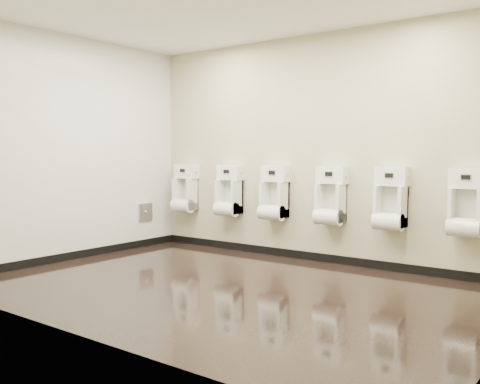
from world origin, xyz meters
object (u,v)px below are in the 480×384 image
(urinal_0, at_px, (185,192))
(urinal_3, at_px, (330,200))
(access_panel, at_px, (145,212))
(urinal_2, at_px, (274,197))
(urinal_5, at_px, (466,208))
(urinal_1, at_px, (229,194))
(urinal_4, at_px, (390,204))

(urinal_0, xyz_separation_m, urinal_3, (2.36, 0.00, 0.00))
(access_panel, bearing_deg, urinal_0, 48.20)
(urinal_2, distance_m, urinal_5, 2.35)
(urinal_2, bearing_deg, urinal_0, 180.00)
(urinal_1, relative_size, urinal_5, 1.00)
(urinal_4, bearing_deg, urinal_2, 180.00)
(urinal_0, bearing_deg, urinal_1, 0.00)
(urinal_2, relative_size, urinal_5, 1.00)
(access_panel, height_order, urinal_4, urinal_4)
(urinal_0, xyz_separation_m, urinal_2, (1.55, 0.00, 0.00))
(urinal_1, distance_m, urinal_5, 3.09)
(urinal_3, bearing_deg, access_panel, -171.12)
(access_panel, bearing_deg, urinal_2, 12.49)
(urinal_3, height_order, urinal_5, same)
(access_panel, xyz_separation_m, urinal_0, (0.38, 0.43, 0.28))
(urinal_2, relative_size, urinal_3, 1.00)
(urinal_5, bearing_deg, urinal_2, 180.00)
(access_panel, xyz_separation_m, urinal_2, (1.93, 0.43, 0.28))
(urinal_0, relative_size, urinal_1, 1.00)
(urinal_3, relative_size, urinal_4, 1.00)
(access_panel, height_order, urinal_2, urinal_2)
(urinal_1, xyz_separation_m, urinal_5, (3.09, 0.00, 0.00))
(urinal_0, height_order, urinal_1, same)
(access_panel, relative_size, urinal_3, 0.36)
(urinal_0, xyz_separation_m, urinal_1, (0.81, 0.00, 0.00))
(access_panel, xyz_separation_m, urinal_1, (1.19, 0.43, 0.28))
(urinal_5, bearing_deg, urinal_0, 180.00)
(urinal_1, distance_m, urinal_3, 1.55)
(urinal_2, height_order, urinal_5, same)
(access_panel, relative_size, urinal_1, 0.36)
(urinal_2, bearing_deg, urinal_4, 0.00)
(urinal_2, xyz_separation_m, urinal_3, (0.81, 0.00, 0.00))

